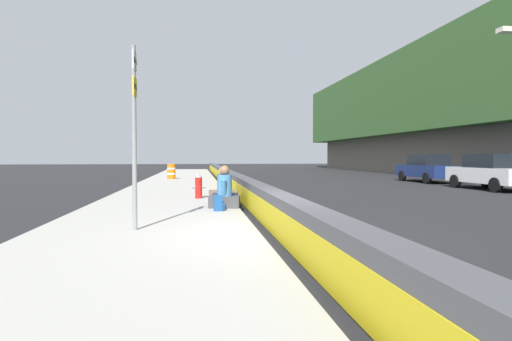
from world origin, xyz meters
name	(u,v)px	position (x,y,z in m)	size (l,w,h in m)	color
ground_plane	(285,241)	(0.00, 0.00, 0.00)	(160.00, 160.00, 0.00)	#232326
sidewalk_strip	(140,241)	(0.00, 2.65, 0.07)	(80.00, 4.40, 0.14)	#A8A59E
jersey_barrier	(285,218)	(0.00, 0.00, 0.42)	(76.00, 0.45, 0.85)	#47474C
route_sign_post	(134,124)	(0.79, 2.84, 2.21)	(0.44, 0.09, 3.60)	gray
fire_hydrant	(199,185)	(6.90, 1.57, 0.59)	(0.26, 0.46, 0.88)	red
seated_person_foreground	(225,194)	(4.25, 0.85, 0.51)	(0.86, 0.96, 1.19)	#424247
seated_person_middle	(225,192)	(5.25, 0.76, 0.48)	(0.72, 0.83, 1.10)	#23284C
seated_person_rear	(223,189)	(6.59, 0.76, 0.48)	(0.86, 0.94, 1.09)	#706651
backpack	(218,203)	(3.48, 1.06, 0.33)	(0.32, 0.28, 0.40)	navy
construction_barrel	(171,171)	(19.62, 3.23, 0.62)	(0.54, 0.54, 0.95)	orange
parked_car_third	(491,172)	(10.39, -12.19, 0.86)	(4.50, 1.96, 1.71)	silver
parked_car_fourth	(427,168)	(16.19, -12.34, 0.86)	(4.51, 1.97, 1.71)	navy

